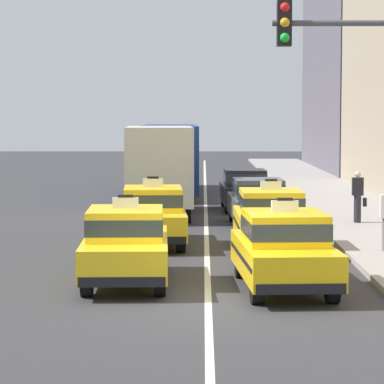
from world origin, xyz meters
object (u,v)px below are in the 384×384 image
Objects in this scene: taxi_right_second at (270,218)px; pedestrian_far_corner at (358,197)px; sedan_right_third at (258,201)px; sedan_right_fourth at (245,188)px; taxi_left_nearest at (126,244)px; bus_left_fourth at (170,155)px; traffic_light_pole at (381,106)px; taxi_left_second at (153,214)px; box_truck_left_third at (159,167)px; taxi_right_nearest at (284,249)px.

pedestrian_far_corner is (3.27, 5.56, 0.12)m from taxi_right_second.
sedan_right_fourth is (-0.20, 5.55, 0.00)m from sedan_right_third.
taxi_right_second reaches higher than sedan_right_third.
taxi_left_nearest reaches higher than sedan_right_fourth.
bus_left_fourth is 29.07m from traffic_light_pole.
taxi_left_second is 0.83× the size of traffic_light_pole.
bus_left_fourth reaches higher than taxi_left_nearest.
traffic_light_pole is (4.58, -18.66, 2.04)m from box_truck_left_third.
box_truck_left_third is 15.24m from taxi_right_nearest.
bus_left_fourth is at bearing 100.22° from taxi_right_second.
taxi_left_nearest is at bearing -92.44° from taxi_left_second.
traffic_light_pole is at bearing -71.25° from taxi_right_nearest.
bus_left_fourth is at bearing 112.80° from sedan_right_fourth.
bus_left_fourth is at bearing 97.51° from taxi_right_nearest.
traffic_light_pole is (4.67, -4.53, 2.94)m from taxi_left_nearest.
sedan_right_fourth is (3.04, 10.29, -0.03)m from taxi_left_second.
box_truck_left_third is at bearing 91.27° from taxi_left_second.
taxi_left_second is 1.01× the size of taxi_right_second.
bus_left_fourth is 13.61m from sedan_right_third.
box_truck_left_third is 4.75m from sedan_right_third.
sedan_right_third is (3.24, 4.75, -0.03)m from taxi_left_second.
taxi_left_second is 0.66× the size of box_truck_left_third.
sedan_right_third is 3.29m from pedestrian_far_corner.
traffic_light_pole is at bearing -44.11° from taxi_left_nearest.
traffic_light_pole is at bearing -83.21° from taxi_right_second.
box_truck_left_third is at bearing 110.98° from taxi_right_second.
sedan_right_third is 2.58× the size of pedestrian_far_corner.
taxi_left_nearest is 1.01× the size of taxi_right_second.
traffic_light_pole reaches higher than sedan_right_third.
box_truck_left_third is 1.26× the size of traffic_light_pole.
pedestrian_far_corner is at bearing 73.50° from taxi_right_nearest.
taxi_right_second is (3.42, -8.93, -0.90)m from box_truck_left_third.
taxi_left_nearest is 0.99× the size of taxi_right_nearest.
taxi_left_second is at bearing -89.48° from bus_left_fourth.
taxi_left_nearest is at bearing -101.30° from sedan_right_fourth.
box_truck_left_third is 1.61× the size of sedan_right_third.
sedan_right_third is at bearing 90.11° from taxi_right_second.
taxi_left_second is at bearing -124.28° from sedan_right_third.
taxi_right_nearest is at bearing -77.52° from box_truck_left_third.
taxi_left_second is 1.07× the size of sedan_right_fourth.
taxi_left_second is at bearing 114.16° from taxi_right_nearest.
taxi_right_second is at bearing -88.93° from sedan_right_fourth.
traffic_light_pole is (4.57, -28.64, 2.00)m from bus_left_fourth.
bus_left_fourth is (0.01, 9.98, 0.04)m from box_truck_left_third.
taxi_right_second is at bearing -89.89° from sedan_right_third.
bus_left_fourth reaches higher than pedestrian_far_corner.
traffic_light_pole is (-2.11, -15.30, 2.82)m from pedestrian_far_corner.
taxi_left_second is (0.26, 6.22, 0.00)m from taxi_left_nearest.
taxi_right_nearest is 11.98m from pedestrian_far_corner.
box_truck_left_third is 9.60m from taxi_right_second.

